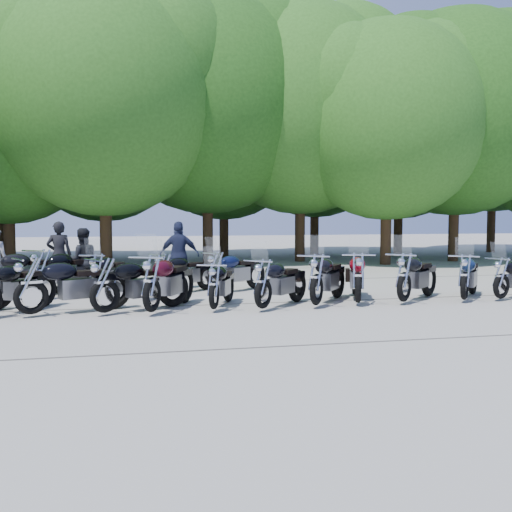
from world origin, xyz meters
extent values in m
plane|color=gray|center=(0.00, 0.00, 0.00)|extent=(90.00, 90.00, 0.00)
cylinder|color=#3A2614|center=(-7.25, 12.84, 1.65)|extent=(0.44, 0.44, 3.31)
sphere|color=#286319|center=(-7.25, 12.84, 5.32)|extent=(7.31, 7.31, 7.31)
cylinder|color=#3A2614|center=(-3.57, 11.24, 1.97)|extent=(0.44, 0.44, 3.93)
sphere|color=#357721|center=(-3.57, 11.24, 6.33)|extent=(8.70, 8.70, 8.70)
cylinder|color=#3A2614|center=(0.54, 13.09, 2.06)|extent=(0.44, 0.44, 4.13)
sphere|color=#286319|center=(0.54, 13.09, 6.64)|extent=(9.13, 9.13, 9.13)
cylinder|color=#3A2614|center=(4.61, 13.20, 2.05)|extent=(0.44, 0.44, 4.09)
sphere|color=#357721|center=(4.61, 13.20, 6.58)|extent=(9.04, 9.04, 9.04)
cylinder|color=#3A2614|center=(7.55, 10.82, 1.81)|extent=(0.44, 0.44, 3.62)
sphere|color=#357721|center=(7.55, 10.82, 5.82)|extent=(8.00, 8.00, 8.00)
cylinder|color=#3A2614|center=(11.20, 11.78, 1.99)|extent=(0.44, 0.44, 3.98)
sphere|color=#286319|center=(11.20, 11.78, 6.40)|extent=(8.79, 8.79, 8.79)
cylinder|color=#3A2614|center=(-8.29, 16.97, 1.76)|extent=(0.44, 0.44, 3.52)
cylinder|color=#3A2614|center=(-3.76, 16.43, 1.71)|extent=(0.44, 0.44, 3.42)
sphere|color=#286319|center=(-3.76, 16.43, 5.50)|extent=(7.56, 7.56, 7.56)
cylinder|color=#3A2614|center=(1.80, 16.47, 1.78)|extent=(0.44, 0.44, 3.56)
sphere|color=#286319|center=(1.80, 16.47, 5.73)|extent=(7.88, 7.88, 7.88)
cylinder|color=#3A2614|center=(6.69, 17.47, 1.88)|extent=(0.44, 0.44, 3.76)
sphere|color=#286319|center=(6.69, 17.47, 6.04)|extent=(8.31, 8.31, 8.31)
cylinder|color=#3A2614|center=(10.68, 16.09, 1.81)|extent=(0.44, 0.44, 3.63)
sphere|color=#357721|center=(10.68, 16.09, 5.83)|extent=(8.02, 8.02, 8.02)
cylinder|color=#3A2614|center=(16.61, 17.02, 2.19)|extent=(0.44, 0.44, 4.37)
sphere|color=#286319|center=(16.61, 17.02, 7.03)|extent=(9.67, 9.67, 9.67)
imported|color=black|center=(-4.02, 4.26, 0.85)|extent=(0.92, 0.77, 1.70)
imported|color=#222847|center=(-1.47, 4.61, 0.93)|extent=(1.15, 0.61, 1.86)
imported|color=black|center=(-4.72, 5.50, 0.93)|extent=(0.69, 0.47, 1.87)
camera|label=1|loc=(-3.02, -11.89, 2.06)|focal=42.00mm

